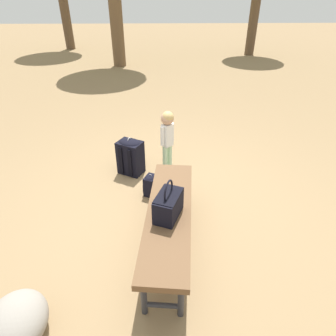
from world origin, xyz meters
name	(u,v)px	position (x,y,z in m)	size (l,w,h in m)	color
ground_plane	(166,204)	(0.00, 0.00, 0.00)	(40.00, 40.00, 0.00)	#8C704C
park_bench	(169,215)	(-0.64, -0.02, 0.39)	(1.63, 0.56, 0.45)	brown
handbag	(168,204)	(-0.71, -0.01, 0.58)	(0.36, 0.29, 0.37)	black
child_standing	(167,132)	(0.82, -0.04, 0.56)	(0.18, 0.18, 0.84)	#B2D8B2
backpack_large	(131,155)	(0.72, 0.45, 0.26)	(0.36, 0.38, 0.53)	black
backpack_small	(151,184)	(0.22, 0.18, 0.14)	(0.21, 0.19, 0.29)	black
trail_rock	(15,323)	(-1.48, 1.09, 0.15)	(0.51, 0.44, 0.31)	gray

